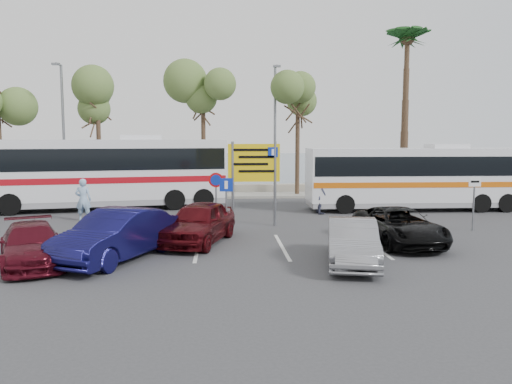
{
  "coord_description": "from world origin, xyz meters",
  "views": [
    {
      "loc": [
        -0.36,
        -17.83,
        3.74
      ],
      "look_at": [
        1.07,
        3.0,
        1.48
      ],
      "focal_mm": 35.0,
      "sensor_mm": 36.0,
      "label": 1
    }
  ],
  "objects": [
    {
      "name": "suv_black",
      "position": [
        5.9,
        -0.8,
        0.64
      ],
      "size": [
        2.49,
        4.75,
        1.27
      ],
      "primitive_type": "imported",
      "rotation": [
        0.0,
        0.0,
        0.08
      ],
      "color": "black",
      "rests_on": "ground"
    },
    {
      "name": "sign_no_stop",
      "position": [
        -0.6,
        2.38,
        1.58
      ],
      "size": [
        0.6,
        0.08,
        2.35
      ],
      "color": "slate",
      "rests_on": "ground"
    },
    {
      "name": "coach_bus_right",
      "position": [
        9.61,
        7.34,
        1.6
      ],
      "size": [
        11.07,
        2.49,
        3.44
      ],
      "color": "silver",
      "rests_on": "ground"
    },
    {
      "name": "pedestrian_near",
      "position": [
        -6.62,
        5.0,
        0.97
      ],
      "size": [
        0.72,
        0.49,
        1.93
      ],
      "primitive_type": "imported",
      "rotation": [
        0.0,
        0.0,
        3.18
      ],
      "color": "#94B4D8",
      "rests_on": "ground"
    },
    {
      "name": "lane_markings",
      "position": [
        -1.14,
        -1.0,
        0.0
      ],
      "size": [
        12.02,
        4.2,
        0.01
      ],
      "primitive_type": null,
      "color": "silver",
      "rests_on": "ground"
    },
    {
      "name": "tree_right",
      "position": [
        4.5,
        14.0,
        6.17
      ],
      "size": [
        3.2,
        3.2,
        7.4
      ],
      "color": "#382619",
      "rests_on": "kerb_strip"
    },
    {
      "name": "street_lamp_right",
      "position": [
        3.0,
        13.52,
        4.6
      ],
      "size": [
        0.45,
        1.15,
        8.01
      ],
      "color": "slate",
      "rests_on": "kerb_strip"
    },
    {
      "name": "kerb_strip",
      "position": [
        0.0,
        14.0,
        0.07
      ],
      "size": [
        44.0,
        2.4,
        0.15
      ],
      "primitive_type": "cube",
      "color": "gray",
      "rests_on": "ground"
    },
    {
      "name": "tree_left",
      "position": [
        -8.0,
        14.0,
        6.0
      ],
      "size": [
        3.2,
        3.2,
        7.2
      ],
      "color": "#382619",
      "rests_on": "kerb_strip"
    },
    {
      "name": "street_lamp_left",
      "position": [
        -10.0,
        13.52,
        4.6
      ],
      "size": [
        0.45,
        1.15,
        8.01
      ],
      "color": "slate",
      "rests_on": "kerb_strip"
    },
    {
      "name": "pedestrian_far",
      "position": [
        4.55,
        6.5,
        0.88
      ],
      "size": [
        0.79,
        0.95,
        1.77
      ],
      "primitive_type": "imported",
      "rotation": [
        0.0,
        0.0,
        1.72
      ],
      "color": "#35384F",
      "rests_on": "ground"
    },
    {
      "name": "ground",
      "position": [
        0.0,
        0.0,
        0.0
      ],
      "size": [
        120.0,
        120.0,
        0.0
      ],
      "primitive_type": "plane",
      "color": "#363739",
      "rests_on": "ground"
    },
    {
      "name": "tree_mid",
      "position": [
        -1.5,
        14.0,
        6.65
      ],
      "size": [
        3.2,
        3.2,
        8.0
      ],
      "color": "#382619",
      "rests_on": "kerb_strip"
    },
    {
      "name": "direction_sign",
      "position": [
        1.0,
        3.2,
        2.43
      ],
      "size": [
        2.2,
        0.12,
        3.6
      ],
      "color": "slate",
      "rests_on": "ground"
    },
    {
      "name": "sea",
      "position": [
        0.0,
        60.0,
        0.01
      ],
      "size": [
        140.0,
        140.0,
        0.0
      ],
      "primitive_type": "plane",
      "color": "#405567",
      "rests_on": "ground"
    },
    {
      "name": "seawall",
      "position": [
        0.0,
        16.0,
        0.3
      ],
      "size": [
        48.0,
        0.8,
        0.6
      ],
      "primitive_type": "cube",
      "color": "#A29681",
      "rests_on": "ground"
    },
    {
      "name": "sign_taxi",
      "position": [
        9.8,
        1.49,
        1.42
      ],
      "size": [
        0.5,
        0.07,
        2.2
      ],
      "color": "slate",
      "rests_on": "ground"
    },
    {
      "name": "car_blue",
      "position": [
        -3.6,
        -2.51,
        0.78
      ],
      "size": [
        3.49,
        4.97,
        1.55
      ],
      "primitive_type": "imported",
      "rotation": [
        0.0,
        0.0,
        -0.44
      ],
      "color": "#0F0E43",
      "rests_on": "ground"
    },
    {
      "name": "coach_bus_left",
      "position": [
        -6.5,
        8.84,
        1.81
      ],
      "size": [
        12.83,
        4.81,
        3.91
      ],
      "color": "silver",
      "rests_on": "ground"
    },
    {
      "name": "palm_tree",
      "position": [
        11.5,
        14.0,
        9.87
      ],
      "size": [
        4.8,
        4.8,
        11.2
      ],
      "color": "#382619",
      "rests_on": "kerb_strip"
    },
    {
      "name": "sign_parking",
      "position": [
        -0.2,
        0.79,
        1.47
      ],
      "size": [
        0.5,
        0.07,
        2.25
      ],
      "color": "slate",
      "rests_on": "ground"
    },
    {
      "name": "car_red",
      "position": [
        -1.2,
        -0.18,
        0.75
      ],
      "size": [
        2.99,
        4.7,
        1.49
      ],
      "primitive_type": "imported",
      "rotation": [
        0.0,
        0.0,
        -0.31
      ],
      "color": "#4B0A0F",
      "rests_on": "ground"
    },
    {
      "name": "car_maroon",
      "position": [
        -6.0,
        -2.9,
        0.61
      ],
      "size": [
        3.17,
        4.51,
        1.21
      ],
      "primitive_type": "imported",
      "rotation": [
        0.0,
        0.0,
        0.39
      ],
      "color": "#500D19",
      "rests_on": "ground"
    },
    {
      "name": "car_silver_b",
      "position": [
        3.5,
        -3.5,
        0.66
      ],
      "size": [
        2.19,
        4.23,
        1.33
      ],
      "primitive_type": "imported",
      "rotation": [
        0.0,
        0.0,
        -0.2
      ],
      "color": "gray",
      "rests_on": "ground"
    }
  ]
}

